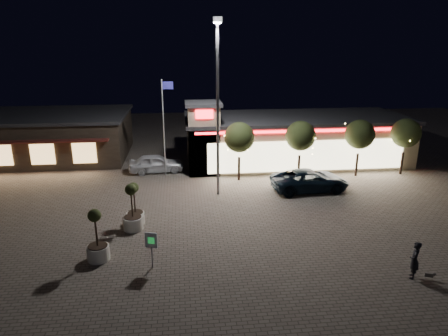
{
  "coord_description": "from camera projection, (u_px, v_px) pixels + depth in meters",
  "views": [
    {
      "loc": [
        -0.62,
        -19.63,
        10.71
      ],
      "look_at": [
        2.22,
        6.0,
        2.63
      ],
      "focal_mm": 32.0,
      "sensor_mm": 36.0,
      "label": 1
    }
  ],
  "objects": [
    {
      "name": "ground",
      "position": [
        196.0,
        248.0,
        21.88
      ],
      "size": [
        90.0,
        90.0,
        0.0
      ],
      "primitive_type": "plane",
      "color": "#655B52",
      "rests_on": "ground"
    },
    {
      "name": "retail_building",
      "position": [
        290.0,
        139.0,
        37.22
      ],
      "size": [
        20.4,
        8.4,
        6.1
      ],
      "color": "tan",
      "rests_on": "ground"
    },
    {
      "name": "restaurant_building",
      "position": [
        42.0,
        135.0,
        38.71
      ],
      "size": [
        16.4,
        11.0,
        4.3
      ],
      "color": "#382D23",
      "rests_on": "ground"
    },
    {
      "name": "floodlight_pole",
      "position": [
        218.0,
        99.0,
        27.58
      ],
      "size": [
        0.6,
        0.4,
        12.38
      ],
      "color": "gray",
      "rests_on": "ground"
    },
    {
      "name": "flagpole",
      "position": [
        165.0,
        120.0,
        32.6
      ],
      "size": [
        0.95,
        0.1,
        8.0
      ],
      "color": "white",
      "rests_on": "ground"
    },
    {
      "name": "string_tree_a",
      "position": [
        239.0,
        137.0,
        31.67
      ],
      "size": [
        2.42,
        2.42,
        4.79
      ],
      "color": "#332319",
      "rests_on": "ground"
    },
    {
      "name": "string_tree_b",
      "position": [
        301.0,
        136.0,
        32.2
      ],
      "size": [
        2.42,
        2.42,
        4.79
      ],
      "color": "#332319",
      "rests_on": "ground"
    },
    {
      "name": "string_tree_c",
      "position": [
        360.0,
        134.0,
        32.72
      ],
      "size": [
        2.42,
        2.42,
        4.79
      ],
      "color": "#332319",
      "rests_on": "ground"
    },
    {
      "name": "string_tree_d",
      "position": [
        406.0,
        133.0,
        33.14
      ],
      "size": [
        2.42,
        2.42,
        4.79
      ],
      "color": "#332319",
      "rests_on": "ground"
    },
    {
      "name": "pickup_truck",
      "position": [
        310.0,
        180.0,
        30.17
      ],
      "size": [
        6.01,
        3.09,
        1.62
      ],
      "primitive_type": "imported",
      "rotation": [
        0.0,
        0.0,
        1.64
      ],
      "color": "black",
      "rests_on": "ground"
    },
    {
      "name": "white_sedan",
      "position": [
        156.0,
        163.0,
        34.5
      ],
      "size": [
        4.79,
        2.27,
        1.58
      ],
      "primitive_type": "imported",
      "rotation": [
        0.0,
        0.0,
        1.66
      ],
      "color": "silver",
      "rests_on": "ground"
    },
    {
      "name": "pedestrian",
      "position": [
        415.0,
        260.0,
        18.81
      ],
      "size": [
        0.74,
        0.81,
        1.86
      ],
      "primitive_type": "imported",
      "rotation": [
        0.0,
        0.0,
        -2.12
      ],
      "color": "black",
      "rests_on": "ground"
    },
    {
      "name": "dog",
      "position": [
        431.0,
        274.0,
        18.86
      ],
      "size": [
        0.48,
        0.31,
        0.26
      ],
      "color": "#59514C",
      "rests_on": "ground"
    },
    {
      "name": "planter_left",
      "position": [
        135.0,
        211.0,
        24.57
      ],
      "size": [
        1.09,
        1.09,
        2.69
      ],
      "color": "silver",
      "rests_on": "ground"
    },
    {
      "name": "planter_mid",
      "position": [
        97.0,
        244.0,
        20.42
      ],
      "size": [
        1.15,
        1.15,
        2.82
      ],
      "color": "silver",
      "rests_on": "ground"
    },
    {
      "name": "planter_right",
      "position": [
        133.0,
        215.0,
        23.79
      ],
      "size": [
        1.18,
        1.18,
        2.89
      ],
      "color": "silver",
      "rests_on": "ground"
    },
    {
      "name": "valet_sign",
      "position": [
        151.0,
        243.0,
        19.59
      ],
      "size": [
        0.61,
        0.25,
        1.89
      ],
      "color": "gray",
      "rests_on": "ground"
    }
  ]
}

